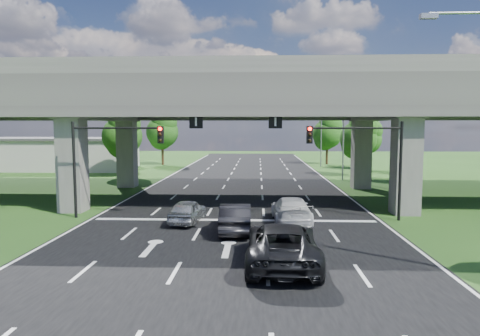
# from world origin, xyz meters

# --- Properties ---
(ground) EXTENTS (160.00, 160.00, 0.00)m
(ground) POSITION_xyz_m (0.00, 0.00, 0.00)
(ground) COLOR #234516
(ground) RESTS_ON ground
(road) EXTENTS (18.00, 120.00, 0.03)m
(road) POSITION_xyz_m (0.00, 10.00, 0.01)
(road) COLOR black
(road) RESTS_ON ground
(overpass) EXTENTS (80.00, 15.00, 10.00)m
(overpass) POSITION_xyz_m (0.00, 12.00, 7.92)
(overpass) COLOR #3B3836
(overpass) RESTS_ON ground
(warehouse) EXTENTS (20.00, 10.00, 4.00)m
(warehouse) POSITION_xyz_m (-26.00, 35.00, 2.00)
(warehouse) COLOR #9E9E99
(warehouse) RESTS_ON ground
(signal_right) EXTENTS (5.76, 0.54, 6.00)m
(signal_right) POSITION_xyz_m (7.82, 3.94, 4.19)
(signal_right) COLOR black
(signal_right) RESTS_ON ground
(signal_left) EXTENTS (5.76, 0.54, 6.00)m
(signal_left) POSITION_xyz_m (-7.82, 3.94, 4.19)
(signal_left) COLOR black
(signal_left) RESTS_ON ground
(streetlight_far) EXTENTS (3.38, 0.25, 10.00)m
(streetlight_far) POSITION_xyz_m (10.10, 24.00, 5.85)
(streetlight_far) COLOR gray
(streetlight_far) RESTS_ON ground
(streetlight_beyond) EXTENTS (3.38, 0.25, 10.00)m
(streetlight_beyond) POSITION_xyz_m (10.10, 40.00, 5.85)
(streetlight_beyond) COLOR gray
(streetlight_beyond) RESTS_ON ground
(tree_left_near) EXTENTS (4.50, 4.50, 7.80)m
(tree_left_near) POSITION_xyz_m (-13.95, 26.00, 4.82)
(tree_left_near) COLOR black
(tree_left_near) RESTS_ON ground
(tree_left_mid) EXTENTS (3.91, 3.90, 6.76)m
(tree_left_mid) POSITION_xyz_m (-16.95, 34.00, 4.17)
(tree_left_mid) COLOR black
(tree_left_mid) RESTS_ON ground
(tree_left_far) EXTENTS (4.80, 4.80, 8.32)m
(tree_left_far) POSITION_xyz_m (-12.95, 42.00, 5.14)
(tree_left_far) COLOR black
(tree_left_far) RESTS_ON ground
(tree_right_near) EXTENTS (4.20, 4.20, 7.28)m
(tree_right_near) POSITION_xyz_m (13.05, 28.00, 4.50)
(tree_right_near) COLOR black
(tree_right_near) RESTS_ON ground
(tree_right_mid) EXTENTS (3.91, 3.90, 6.76)m
(tree_right_mid) POSITION_xyz_m (16.05, 36.00, 4.17)
(tree_right_mid) COLOR black
(tree_right_mid) RESTS_ON ground
(tree_right_far) EXTENTS (4.50, 4.50, 7.80)m
(tree_right_far) POSITION_xyz_m (12.05, 44.00, 4.82)
(tree_right_far) COLOR black
(tree_right_far) RESTS_ON ground
(car_silver) EXTENTS (1.94, 4.12, 1.36)m
(car_silver) POSITION_xyz_m (-2.74, 2.77, 0.71)
(car_silver) COLOR #A4A8AC
(car_silver) RESTS_ON road
(car_dark) EXTENTS (1.76, 4.70, 1.53)m
(car_dark) POSITION_xyz_m (0.22, 0.65, 0.80)
(car_dark) COLOR black
(car_dark) RESTS_ON road
(car_white) EXTENTS (2.30, 5.29, 1.51)m
(car_white) POSITION_xyz_m (3.39, 3.00, 0.79)
(car_white) COLOR #BEBEBE
(car_white) RESTS_ON road
(car_trailing) EXTENTS (2.97, 6.22, 1.71)m
(car_trailing) POSITION_xyz_m (2.43, -4.81, 0.89)
(car_trailing) COLOR black
(car_trailing) RESTS_ON road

